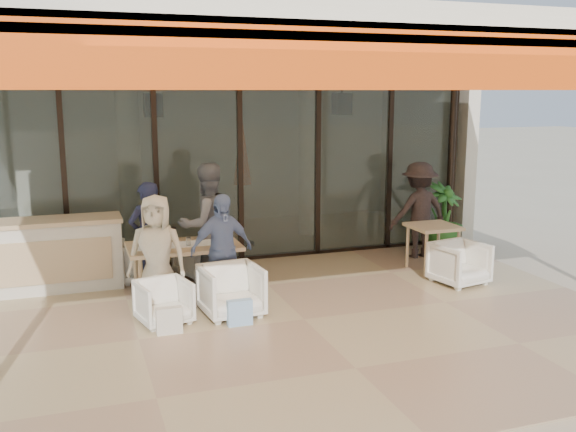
% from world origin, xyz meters
% --- Properties ---
extents(ground, '(70.00, 70.00, 0.00)m').
position_xyz_m(ground, '(0.00, 0.00, 0.00)').
color(ground, '#C6B293').
rests_on(ground, ground).
extents(terrace_floor, '(8.00, 6.00, 0.01)m').
position_xyz_m(terrace_floor, '(0.00, 0.00, 0.01)').
color(terrace_floor, tan).
rests_on(terrace_floor, ground).
extents(terrace_structure, '(8.00, 6.00, 3.40)m').
position_xyz_m(terrace_structure, '(0.00, -0.26, 3.25)').
color(terrace_structure, silver).
rests_on(terrace_structure, ground).
extents(glass_storefront, '(8.08, 0.10, 3.20)m').
position_xyz_m(glass_storefront, '(0.00, 3.00, 1.60)').
color(glass_storefront, '#9EADA3').
rests_on(glass_storefront, ground).
extents(interior_block, '(9.05, 3.62, 3.52)m').
position_xyz_m(interior_block, '(0.01, 5.31, 2.23)').
color(interior_block, silver).
rests_on(interior_block, ground).
extents(host_counter, '(1.85, 0.65, 1.04)m').
position_xyz_m(host_counter, '(-2.88, 2.30, 0.53)').
color(host_counter, silver).
rests_on(host_counter, ground).
extents(dining_table, '(1.50, 0.90, 0.93)m').
position_xyz_m(dining_table, '(-1.23, 1.42, 0.69)').
color(dining_table, '#D3B780').
rests_on(dining_table, ground).
extents(chair_far_left, '(0.74, 0.70, 0.69)m').
position_xyz_m(chair_far_left, '(-1.64, 2.37, 0.34)').
color(chair_far_left, silver).
rests_on(chair_far_left, ground).
extents(chair_far_right, '(0.84, 0.82, 0.68)m').
position_xyz_m(chair_far_right, '(-0.80, 2.37, 0.34)').
color(chair_far_right, silver).
rests_on(chair_far_right, ground).
extents(chair_near_left, '(0.70, 0.67, 0.61)m').
position_xyz_m(chair_near_left, '(-1.64, 0.47, 0.30)').
color(chair_near_left, silver).
rests_on(chair_near_left, ground).
extents(chair_near_right, '(0.77, 0.72, 0.73)m').
position_xyz_m(chair_near_right, '(-0.80, 0.47, 0.36)').
color(chair_near_right, silver).
rests_on(chair_near_right, ground).
extents(diner_navy, '(0.67, 0.56, 1.56)m').
position_xyz_m(diner_navy, '(-1.64, 1.87, 0.78)').
color(diner_navy, '#191F37').
rests_on(diner_navy, ground).
extents(diner_grey, '(1.02, 0.88, 1.79)m').
position_xyz_m(diner_grey, '(-0.80, 1.87, 0.90)').
color(diner_grey, slate).
rests_on(diner_grey, ground).
extents(diner_cream, '(0.86, 0.71, 1.52)m').
position_xyz_m(diner_cream, '(-1.64, 0.97, 0.76)').
color(diner_cream, beige).
rests_on(diner_cream, ground).
extents(diner_periwinkle, '(0.93, 0.55, 1.49)m').
position_xyz_m(diner_periwinkle, '(-0.80, 0.97, 0.74)').
color(diner_periwinkle, '#7A91CB').
rests_on(diner_periwinkle, ground).
extents(tote_bag_cream, '(0.30, 0.10, 0.34)m').
position_xyz_m(tote_bag_cream, '(-1.64, 0.07, 0.17)').
color(tote_bag_cream, silver).
rests_on(tote_bag_cream, ground).
extents(tote_bag_blue, '(0.30, 0.10, 0.34)m').
position_xyz_m(tote_bag_blue, '(-0.80, 0.07, 0.17)').
color(tote_bag_blue, '#99BFD8').
rests_on(tote_bag_blue, ground).
extents(side_table, '(0.70, 0.70, 0.74)m').
position_xyz_m(side_table, '(2.67, 1.44, 0.64)').
color(side_table, '#D3B780').
rests_on(side_table, ground).
extents(side_chair, '(0.79, 0.76, 0.70)m').
position_xyz_m(side_chair, '(2.67, 0.69, 0.35)').
color(side_chair, silver).
rests_on(side_chair, ground).
extents(standing_woman, '(1.09, 0.67, 1.63)m').
position_xyz_m(standing_woman, '(2.89, 2.25, 0.82)').
color(standing_woman, black).
rests_on(standing_woman, ground).
extents(potted_palm, '(0.90, 0.90, 1.22)m').
position_xyz_m(potted_palm, '(3.51, 2.47, 0.61)').
color(potted_palm, '#1E5919').
rests_on(potted_palm, ground).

